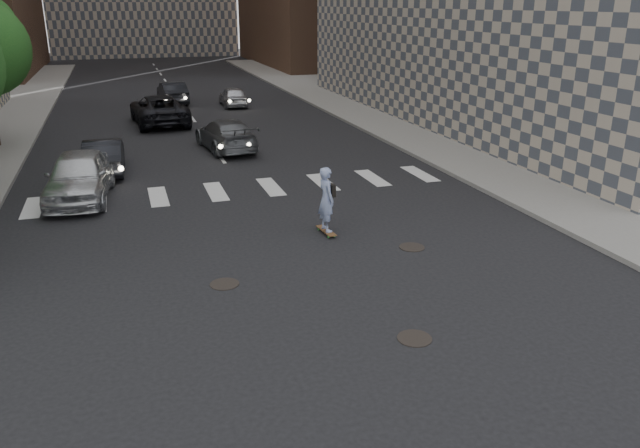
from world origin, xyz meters
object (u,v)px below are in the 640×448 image
at_px(skateboarder, 326,199).
at_px(traffic_car_a, 104,156).
at_px(traffic_car_b, 226,135).
at_px(traffic_car_d, 233,96).
at_px(traffic_car_e, 172,93).
at_px(traffic_car_c, 159,110).
at_px(silver_sedan, 79,176).

relative_size(skateboarder, traffic_car_a, 0.48).
relative_size(traffic_car_b, traffic_car_d, 1.28).
bearing_deg(skateboarder, traffic_car_e, 88.64).
xyz_separation_m(skateboarder, traffic_car_c, (-3.33, 19.15, -0.24)).
relative_size(skateboarder, traffic_car_e, 0.46).
height_order(silver_sedan, traffic_car_c, silver_sedan).
height_order(traffic_car_d, traffic_car_e, traffic_car_e).
xyz_separation_m(silver_sedan, traffic_car_e, (4.95, 20.79, -0.10)).
xyz_separation_m(silver_sedan, traffic_car_b, (6.00, 6.08, -0.12)).
distance_m(skateboarder, silver_sedan, 8.97).
bearing_deg(traffic_car_b, skateboarder, 87.78).
height_order(skateboarder, traffic_car_d, skateboarder).
distance_m(skateboarder, traffic_car_e, 26.59).
distance_m(silver_sedan, traffic_car_d, 20.42).
distance_m(traffic_car_a, traffic_car_b, 5.83).
xyz_separation_m(skateboarder, traffic_car_e, (-1.96, 26.52, -0.33)).
height_order(traffic_car_a, traffic_car_e, traffic_car_e).
bearing_deg(traffic_car_b, traffic_car_d, -108.33).
bearing_deg(traffic_car_b, traffic_car_c, -78.34).
distance_m(traffic_car_a, traffic_car_d, 16.92).
height_order(silver_sedan, traffic_car_e, silver_sedan).
height_order(traffic_car_a, traffic_car_c, traffic_car_c).
xyz_separation_m(silver_sedan, traffic_car_d, (8.58, 18.52, -0.18)).
xyz_separation_m(traffic_car_b, traffic_car_e, (-1.05, 14.71, 0.02)).
relative_size(traffic_car_a, traffic_car_c, 0.71).
xyz_separation_m(traffic_car_a, traffic_car_e, (4.19, 17.27, 0.04)).
relative_size(traffic_car_b, traffic_car_c, 0.83).
distance_m(traffic_car_a, traffic_car_e, 17.77).
bearing_deg(traffic_car_c, silver_sedan, 70.95).
height_order(skateboarder, traffic_car_a, skateboarder).
bearing_deg(traffic_car_d, traffic_car_c, 46.71).
bearing_deg(traffic_car_a, traffic_car_d, -115.73).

